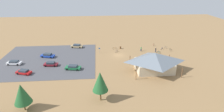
{
  "coord_description": "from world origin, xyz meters",
  "views": [
    {
      "loc": [
        7.23,
        60.78,
        25.06
      ],
      "look_at": [
        2.55,
        3.38,
        1.2
      ],
      "focal_mm": 29.44,
      "sensor_mm": 36.0,
      "label": 1
    }
  ],
  "objects_px": {
    "car_tan_near_entry": "(77,46)",
    "bicycle_white_yard_right": "(157,58)",
    "bicycle_green_near_porch": "(149,58)",
    "bicycle_orange_yard_front": "(115,48)",
    "car_blue_by_curb": "(48,55)",
    "lot_sign": "(99,50)",
    "bike_pavilion": "(155,61)",
    "pine_east": "(22,94)",
    "visitor_at_bikes": "(141,49)",
    "car_maroon_end_stall": "(51,64)",
    "bicycle_blue_mid_cluster": "(162,48)",
    "bicycle_purple_near_sign": "(116,51)",
    "visitor_by_pavilion": "(156,50)",
    "car_green_far_end": "(73,67)",
    "trash_bin": "(120,48)",
    "bicycle_silver_trailside": "(166,47)",
    "pine_midwest": "(100,81)",
    "bicycle_red_front_row": "(154,45)",
    "bicycle_black_back_row": "(171,50)",
    "car_red_mid_lot": "(24,72)",
    "car_white_front_row": "(14,63)",
    "bicycle_teal_edge_north": "(159,52)"
  },
  "relations": [
    {
      "from": "bicycle_green_near_porch",
      "to": "bicycle_white_yard_right",
      "type": "bearing_deg",
      "value": 165.7
    },
    {
      "from": "bicycle_blue_mid_cluster",
      "to": "pine_east",
      "type": "bearing_deg",
      "value": 39.15
    },
    {
      "from": "trash_bin",
      "to": "lot_sign",
      "type": "relative_size",
      "value": 0.41
    },
    {
      "from": "bicycle_red_front_row",
      "to": "pine_midwest",
      "type": "bearing_deg",
      "value": 57.3
    },
    {
      "from": "pine_east",
      "to": "bicycle_red_front_row",
      "type": "height_order",
      "value": "pine_east"
    },
    {
      "from": "bicycle_white_yard_right",
      "to": "car_blue_by_curb",
      "type": "distance_m",
      "value": 37.91
    },
    {
      "from": "bicycle_red_front_row",
      "to": "visitor_by_pavilion",
      "type": "xyz_separation_m",
      "value": [
        1.41,
        7.19,
        0.56
      ]
    },
    {
      "from": "bicycle_blue_mid_cluster",
      "to": "bicycle_purple_near_sign",
      "type": "height_order",
      "value": "bicycle_blue_mid_cluster"
    },
    {
      "from": "visitor_at_bikes",
      "to": "bike_pavilion",
      "type": "bearing_deg",
      "value": 90.39
    },
    {
      "from": "bicycle_blue_mid_cluster",
      "to": "bicycle_silver_trailside",
      "type": "height_order",
      "value": "bicycle_blue_mid_cluster"
    },
    {
      "from": "bicycle_purple_near_sign",
      "to": "car_tan_near_entry",
      "type": "distance_m",
      "value": 16.54
    },
    {
      "from": "car_tan_near_entry",
      "to": "visitor_by_pavilion",
      "type": "xyz_separation_m",
      "value": [
        -29.98,
        7.44,
        0.23
      ]
    },
    {
      "from": "visitor_at_bikes",
      "to": "visitor_by_pavilion",
      "type": "height_order",
      "value": "visitor_by_pavilion"
    },
    {
      "from": "bicycle_purple_near_sign",
      "to": "car_green_far_end",
      "type": "relative_size",
      "value": 0.3
    },
    {
      "from": "pine_midwest",
      "to": "bicycle_red_front_row",
      "type": "bearing_deg",
      "value": -122.7
    },
    {
      "from": "lot_sign",
      "to": "visitor_at_bikes",
      "type": "xyz_separation_m",
      "value": [
        -15.79,
        -0.86,
        -0.46
      ]
    },
    {
      "from": "bicycle_orange_yard_front",
      "to": "bicycle_blue_mid_cluster",
      "type": "bearing_deg",
      "value": 174.44
    },
    {
      "from": "car_red_mid_lot",
      "to": "bicycle_silver_trailside",
      "type": "bearing_deg",
      "value": -159.63
    },
    {
      "from": "lot_sign",
      "to": "car_white_front_row",
      "type": "height_order",
      "value": "lot_sign"
    },
    {
      "from": "car_tan_near_entry",
      "to": "pine_east",
      "type": "bearing_deg",
      "value": 79.26
    },
    {
      "from": "bicycle_red_front_row",
      "to": "bicycle_teal_edge_north",
      "type": "distance_m",
      "value": 8.53
    },
    {
      "from": "pine_east",
      "to": "car_maroon_end_stall",
      "type": "bearing_deg",
      "value": -91.69
    },
    {
      "from": "bicycle_orange_yard_front",
      "to": "car_blue_by_curb",
      "type": "bearing_deg",
      "value": 14.71
    },
    {
      "from": "car_blue_by_curb",
      "to": "lot_sign",
      "type": "bearing_deg",
      "value": -172.1
    },
    {
      "from": "bicycle_black_back_row",
      "to": "bicycle_blue_mid_cluster",
      "type": "xyz_separation_m",
      "value": [
        2.79,
        -1.82,
        0.0
      ]
    },
    {
      "from": "pine_midwest",
      "to": "visitor_at_bikes",
      "type": "distance_m",
      "value": 34.01
    },
    {
      "from": "bicycle_purple_near_sign",
      "to": "bicycle_silver_trailside",
      "type": "xyz_separation_m",
      "value": [
        -20.0,
        -2.84,
        -0.02
      ]
    },
    {
      "from": "trash_bin",
      "to": "car_white_front_row",
      "type": "bearing_deg",
      "value": 18.63
    },
    {
      "from": "bicycle_red_front_row",
      "to": "bicycle_orange_yard_front",
      "type": "distance_m",
      "value": 16.68
    },
    {
      "from": "lot_sign",
      "to": "bike_pavilion",
      "type": "bearing_deg",
      "value": 135.75
    },
    {
      "from": "pine_midwest",
      "to": "bicycle_orange_yard_front",
      "type": "relative_size",
      "value": 4.07
    },
    {
      "from": "bicycle_orange_yard_front",
      "to": "car_green_far_end",
      "type": "height_order",
      "value": "car_green_far_end"
    },
    {
      "from": "pine_east",
      "to": "bicycle_green_near_porch",
      "type": "distance_m",
      "value": 41.16
    },
    {
      "from": "bike_pavilion",
      "to": "pine_midwest",
      "type": "bearing_deg",
      "value": 39.54
    },
    {
      "from": "bicycle_purple_near_sign",
      "to": "car_tan_near_entry",
      "type": "height_order",
      "value": "car_tan_near_entry"
    },
    {
      "from": "bicycle_green_near_porch",
      "to": "car_red_mid_lot",
      "type": "distance_m",
      "value": 39.78
    },
    {
      "from": "pine_midwest",
      "to": "bicycle_teal_edge_north",
      "type": "height_order",
      "value": "pine_midwest"
    },
    {
      "from": "car_red_mid_lot",
      "to": "visitor_at_bikes",
      "type": "distance_m",
      "value": 40.86
    },
    {
      "from": "pine_east",
      "to": "bicycle_black_back_row",
      "type": "distance_m",
      "value": 53.43
    },
    {
      "from": "bicycle_green_near_porch",
      "to": "bicycle_red_front_row",
      "type": "bearing_deg",
      "value": -112.65
    },
    {
      "from": "bicycle_silver_trailside",
      "to": "car_maroon_end_stall",
      "type": "xyz_separation_m",
      "value": [
        41.82,
        13.11,
        0.38
      ]
    },
    {
      "from": "car_blue_by_curb",
      "to": "visitor_at_bikes",
      "type": "xyz_separation_m",
      "value": [
        -33.93,
        -3.38,
        0.21
      ]
    },
    {
      "from": "car_tan_near_entry",
      "to": "bicycle_white_yard_right",
      "type": "bearing_deg",
      "value": 153.61
    },
    {
      "from": "bicycle_black_back_row",
      "to": "car_blue_by_curb",
      "type": "distance_m",
      "value": 45.41
    },
    {
      "from": "bicycle_silver_trailside",
      "to": "bicycle_green_near_porch",
      "type": "bearing_deg",
      "value": 46.72
    },
    {
      "from": "bicycle_black_back_row",
      "to": "visitor_at_bikes",
      "type": "xyz_separation_m",
      "value": [
        11.39,
        -0.64,
        0.56
      ]
    },
    {
      "from": "bicycle_blue_mid_cluster",
      "to": "bicycle_silver_trailside",
      "type": "bearing_deg",
      "value": -146.23
    },
    {
      "from": "bicycle_silver_trailside",
      "to": "car_maroon_end_stall",
      "type": "distance_m",
      "value": 43.83
    },
    {
      "from": "car_blue_by_curb",
      "to": "bicycle_black_back_row",
      "type": "bearing_deg",
      "value": -176.55
    },
    {
      "from": "car_blue_by_curb",
      "to": "visitor_by_pavilion",
      "type": "distance_m",
      "value": 39.24
    }
  ]
}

